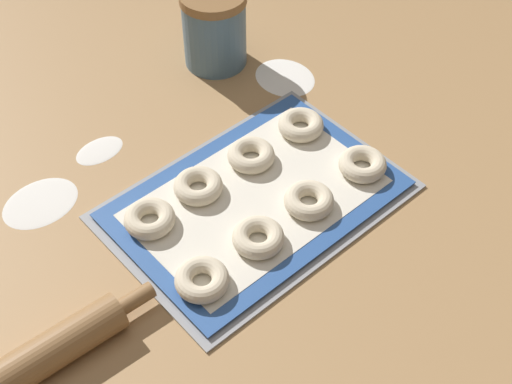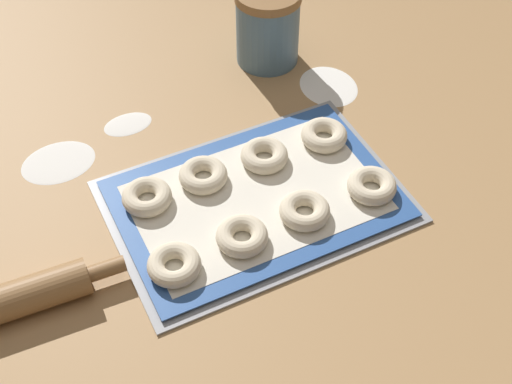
{
  "view_description": "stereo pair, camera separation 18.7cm",
  "coord_description": "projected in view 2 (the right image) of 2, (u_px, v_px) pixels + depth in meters",
  "views": [
    {
      "loc": [
        -0.48,
        -0.51,
        0.8
      ],
      "look_at": [
        -0.02,
        0.02,
        0.02
      ],
      "focal_mm": 50.0,
      "sensor_mm": 36.0,
      "label": 1
    },
    {
      "loc": [
        -0.33,
        -0.61,
        0.8
      ],
      "look_at": [
        -0.02,
        0.02,
        0.02
      ],
      "focal_mm": 50.0,
      "sensor_mm": 36.0,
      "label": 2
    }
  ],
  "objects": [
    {
      "name": "bagel_front_mid_right",
      "position": [
        305.0,
        211.0,
        1.02
      ],
      "size": [
        0.07,
        0.07,
        0.02
      ],
      "color": "beige",
      "rests_on": "baking_mat"
    },
    {
      "name": "baking_tray",
      "position": [
        256.0,
        201.0,
        1.06
      ],
      "size": [
        0.43,
        0.3,
        0.01
      ],
      "color": "#93969B",
      "rests_on": "ground_plane"
    },
    {
      "name": "ground_plane",
      "position": [
        270.0,
        206.0,
        1.06
      ],
      "size": [
        2.8,
        2.8,
        0.0
      ],
      "primitive_type": "plane",
      "color": "#A87F51"
    },
    {
      "name": "flour_patch_side",
      "position": [
        329.0,
        86.0,
        1.24
      ],
      "size": [
        0.1,
        0.11,
        0.0
      ],
      "color": "white",
      "rests_on": "ground_plane"
    },
    {
      "name": "flour_canister",
      "position": [
        268.0,
        26.0,
        1.25
      ],
      "size": [
        0.12,
        0.12,
        0.14
      ],
      "color": "slate",
      "rests_on": "ground_plane"
    },
    {
      "name": "flour_patch_near",
      "position": [
        58.0,
        162.0,
        1.12
      ],
      "size": [
        0.12,
        0.09,
        0.0
      ],
      "color": "white",
      "rests_on": "ground_plane"
    },
    {
      "name": "flour_patch_far",
      "position": [
        128.0,
        124.0,
        1.18
      ],
      "size": [
        0.08,
        0.05,
        0.0
      ],
      "color": "white",
      "rests_on": "ground_plane"
    },
    {
      "name": "bagel_back_mid_left",
      "position": [
        203.0,
        175.0,
        1.07
      ],
      "size": [
        0.07,
        0.07,
        0.02
      ],
      "color": "beige",
      "rests_on": "baking_mat"
    },
    {
      "name": "baking_mat",
      "position": [
        256.0,
        198.0,
        1.06
      ],
      "size": [
        0.41,
        0.27,
        0.0
      ],
      "color": "#2D569E",
      "rests_on": "baking_tray"
    },
    {
      "name": "bagel_front_mid_left",
      "position": [
        242.0,
        236.0,
        0.99
      ],
      "size": [
        0.07,
        0.07,
        0.02
      ],
      "color": "beige",
      "rests_on": "baking_mat"
    },
    {
      "name": "bagel_front_far_right",
      "position": [
        372.0,
        186.0,
        1.05
      ],
      "size": [
        0.07,
        0.07,
        0.02
      ],
      "color": "beige",
      "rests_on": "baking_mat"
    },
    {
      "name": "bagel_back_far_right",
      "position": [
        324.0,
        135.0,
        1.13
      ],
      "size": [
        0.07,
        0.07,
        0.02
      ],
      "color": "beige",
      "rests_on": "baking_mat"
    },
    {
      "name": "bagel_front_far_left",
      "position": [
        174.0,
        265.0,
        0.96
      ],
      "size": [
        0.07,
        0.07,
        0.02
      ],
      "color": "beige",
      "rests_on": "baking_mat"
    },
    {
      "name": "bagel_back_mid_right",
      "position": [
        264.0,
        155.0,
        1.1
      ],
      "size": [
        0.07,
        0.07,
        0.02
      ],
      "color": "beige",
      "rests_on": "baking_mat"
    },
    {
      "name": "bagel_back_far_left",
      "position": [
        147.0,
        197.0,
        1.04
      ],
      "size": [
        0.07,
        0.07,
        0.02
      ],
      "color": "beige",
      "rests_on": "baking_mat"
    }
  ]
}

